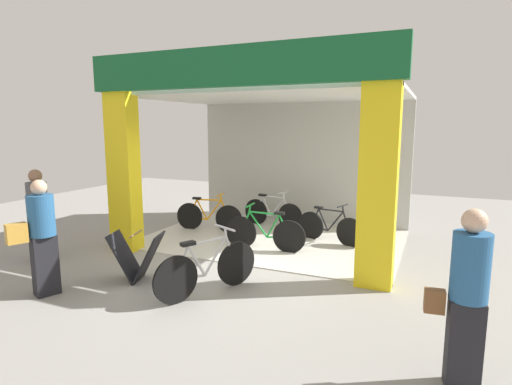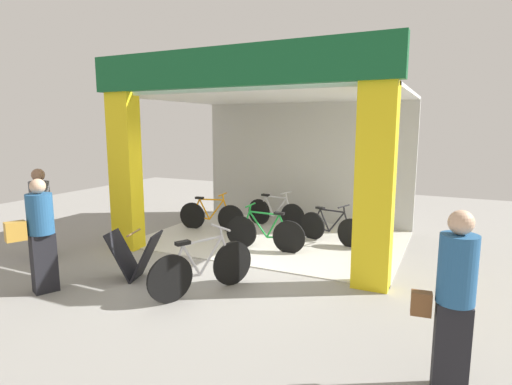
{
  "view_description": "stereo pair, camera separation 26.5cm",
  "coord_description": "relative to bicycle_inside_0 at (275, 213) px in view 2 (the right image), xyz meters",
  "views": [
    {
      "loc": [
        3.15,
        -6.24,
        2.42
      ],
      "look_at": [
        0.0,
        0.94,
        1.15
      ],
      "focal_mm": 29.06,
      "sensor_mm": 36.0,
      "label": 1
    },
    {
      "loc": [
        3.39,
        -6.13,
        2.42
      ],
      "look_at": [
        0.0,
        0.94,
        1.15
      ],
      "focal_mm": 29.06,
      "sensor_mm": 36.0,
      "label": 2
    }
  ],
  "objects": [
    {
      "name": "bicycle_inside_2",
      "position": [
        1.58,
        -0.78,
        -0.02
      ],
      "size": [
        1.47,
        0.52,
        0.84
      ],
      "color": "black",
      "rests_on": "ground"
    },
    {
      "name": "pedestrian_2",
      "position": [
        3.86,
        -5.04,
        0.52
      ],
      "size": [
        0.55,
        0.36,
        1.71
      ],
      "color": "black",
      "rests_on": "ground"
    },
    {
      "name": "bicycle_inside_3",
      "position": [
        -1.22,
        -0.93,
        -0.0
      ],
      "size": [
        1.61,
        0.44,
        0.89
      ],
      "color": "black",
      "rests_on": "ground"
    },
    {
      "name": "shop_facade",
      "position": [
        0.39,
        -0.94,
        1.62
      ],
      "size": [
        5.49,
        4.05,
        3.67
      ],
      "color": "beige",
      "rests_on": "ground"
    },
    {
      "name": "pedestrian_1",
      "position": [
        -2.97,
        -3.96,
        0.5
      ],
      "size": [
        0.45,
        0.45,
        1.66
      ],
      "color": "black",
      "rests_on": "ground"
    },
    {
      "name": "bicycle_parked_0",
      "position": [
        0.6,
        -4.09,
        0.03
      ],
      "size": [
        0.79,
        1.58,
        0.95
      ],
      "color": "black",
      "rests_on": "ground"
    },
    {
      "name": "sandwich_board_sign",
      "position": [
        -0.69,
        -4.08,
        0.03
      ],
      "size": [
        0.9,
        0.68,
        0.78
      ],
      "color": "black",
      "rests_on": "ground"
    },
    {
      "name": "bicycle_inside_1",
      "position": [
        0.55,
        -1.81,
        0.0
      ],
      "size": [
        1.64,
        0.45,
        0.9
      ],
      "color": "black",
      "rests_on": "ground"
    },
    {
      "name": "bicycle_inside_0",
      "position": [
        0.0,
        0.0,
        0.0
      ],
      "size": [
        1.59,
        0.47,
        0.89
      ],
      "color": "black",
      "rests_on": "ground"
    },
    {
      "name": "ground_plane",
      "position": [
        0.39,
        -2.81,
        -0.35
      ],
      "size": [
        18.58,
        18.58,
        0.0
      ],
      "primitive_type": "plane",
      "color": "gray",
      "rests_on": "ground"
    },
    {
      "name": "pedestrian_0",
      "position": [
        -1.55,
        -5.06,
        0.52
      ],
      "size": [
        0.48,
        0.69,
        1.68
      ],
      "color": "black",
      "rests_on": "ground"
    }
  ]
}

